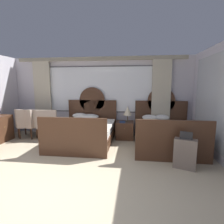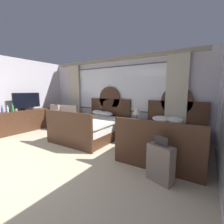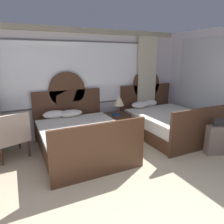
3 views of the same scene
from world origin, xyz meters
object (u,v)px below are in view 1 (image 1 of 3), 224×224
bed_near_window (85,131)px  suitcase_on_floor (185,154)px  armchair_by_window_left (48,123)px  armchair_by_window_centre (29,122)px  nightstand_between_beds (125,130)px  table_lamp_on_nightstand (128,111)px  armchair_by_window_right (28,122)px  bed_near_mirror (165,134)px  book_on_nightstand (122,122)px

bed_near_window → suitcase_on_floor: bed_near_window is taller
armchair_by_window_left → armchair_by_window_centre: same height
nightstand_between_beds → table_lamp_on_nightstand: 0.64m
armchair_by_window_right → armchair_by_window_centre: bearing=1.8°
armchair_by_window_centre → suitcase_on_floor: 4.85m
bed_near_window → armchair_by_window_centre: 2.02m
bed_near_window → bed_near_mirror: same height
bed_near_window → armchair_by_window_left: bed_near_window is taller
suitcase_on_floor → bed_near_mirror: bearing=97.7°
nightstand_between_beds → table_lamp_on_nightstand: (0.08, 0.04, 0.63)m
table_lamp_on_nightstand → armchair_by_window_right: (-3.29, -0.30, -0.40)m
nightstand_between_beds → suitcase_on_floor: suitcase_on_floor is taller
bed_near_window → armchair_by_window_centre: bearing=170.4°
armchair_by_window_left → suitcase_on_floor: bearing=-23.7°
nightstand_between_beds → table_lamp_on_nightstand: table_lamp_on_nightstand is taller
book_on_nightstand → armchair_by_window_left: (-2.46, -0.15, -0.06)m
book_on_nightstand → armchair_by_window_right: armchair_by_window_right is taller
table_lamp_on_nightstand → armchair_by_window_centre: bearing=-174.8°
table_lamp_on_nightstand → book_on_nightstand: table_lamp_on_nightstand is taller
nightstand_between_beds → armchair_by_window_centre: armchair_by_window_centre is taller
armchair_by_window_centre → book_on_nightstand: bearing=2.8°
bed_near_window → book_on_nightstand: bed_near_window is taller
armchair_by_window_right → suitcase_on_floor: size_ratio=1.21×
armchair_by_window_centre → suitcase_on_floor: bearing=-20.6°
armchair_by_window_left → armchair_by_window_right: bearing=-179.8°
armchair_by_window_centre → armchair_by_window_right: same height
table_lamp_on_nightstand → book_on_nightstand: size_ratio=1.95×
nightstand_between_beds → armchair_by_window_left: 2.56m
table_lamp_on_nightstand → armchair_by_window_centre: size_ratio=0.53×
table_lamp_on_nightstand → armchair_by_window_centre: table_lamp_on_nightstand is taller
bed_near_window → suitcase_on_floor: 2.89m
table_lamp_on_nightstand → armchair_by_window_left: size_ratio=0.53×
armchair_by_window_right → book_on_nightstand: bearing=2.8°
book_on_nightstand → nightstand_between_beds: bearing=56.5°
armchair_by_window_left → bed_near_window: bearing=-14.1°
table_lamp_on_nightstand → suitcase_on_floor: bearing=-57.4°
bed_near_mirror → armchair_by_window_left: (-3.71, 0.34, 0.16)m
bed_near_window → armchair_by_window_left: 1.40m
book_on_nightstand → armchair_by_window_centre: bearing=-177.2°
bed_near_mirror → table_lamp_on_nightstand: bed_near_mirror is taller
armchair_by_window_centre → bed_near_window: bearing=-9.6°
armchair_by_window_left → book_on_nightstand: bearing=3.5°
bed_near_window → bed_near_mirror: size_ratio=1.00×
suitcase_on_floor → bed_near_window: bearing=151.7°
book_on_nightstand → armchair_by_window_left: armchair_by_window_left is taller
nightstand_between_beds → armchair_by_window_centre: size_ratio=0.61×
bed_near_mirror → armchair_by_window_right: 4.40m
bed_near_mirror → armchair_by_window_right: size_ratio=2.23×
bed_near_window → table_lamp_on_nightstand: bed_near_window is taller
book_on_nightstand → bed_near_window: bearing=-156.3°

